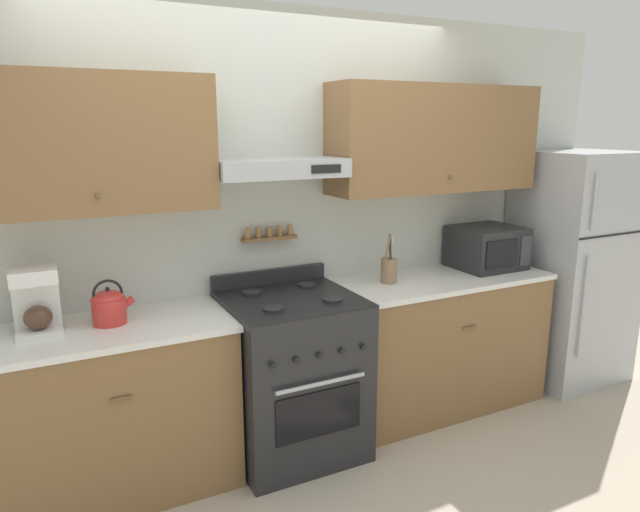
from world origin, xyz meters
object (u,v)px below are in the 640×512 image
at_px(microwave, 487,247).
at_px(utensil_crock, 389,269).
at_px(tea_kettle, 109,306).
at_px(coffee_maker, 36,300).
at_px(stove_range, 292,374).
at_px(refrigerator, 572,267).

bearing_deg(microwave, utensil_crock, -178.75).
height_order(tea_kettle, utensil_crock, utensil_crock).
bearing_deg(coffee_maker, tea_kettle, -4.29).
bearing_deg(coffee_maker, microwave, -0.13).
relative_size(stove_range, utensil_crock, 3.33).
relative_size(refrigerator, utensil_crock, 5.50).
distance_m(stove_range, coffee_maker, 1.41).
distance_m(refrigerator, coffee_maker, 3.57).
distance_m(coffee_maker, utensil_crock, 2.00).
distance_m(stove_range, utensil_crock, 0.90).
bearing_deg(tea_kettle, utensil_crock, 0.00).
height_order(coffee_maker, utensil_crock, coffee_maker).
relative_size(refrigerator, microwave, 3.80).
height_order(stove_range, coffee_maker, coffee_maker).
bearing_deg(microwave, tea_kettle, -179.59).
bearing_deg(utensil_crock, coffee_maker, 179.31).
bearing_deg(microwave, coffee_maker, 179.87).
bearing_deg(coffee_maker, stove_range, -5.77).
relative_size(coffee_maker, utensil_crock, 1.05).
relative_size(refrigerator, coffee_maker, 5.24).
relative_size(stove_range, tea_kettle, 4.48).
bearing_deg(tea_kettle, coffee_maker, 175.71).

